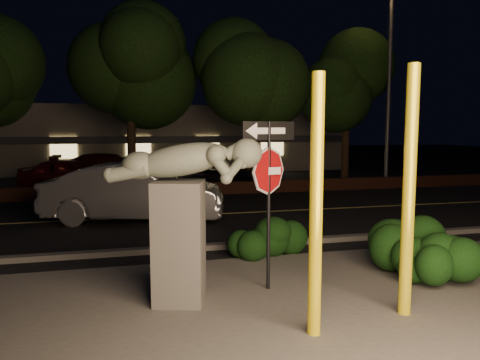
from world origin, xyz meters
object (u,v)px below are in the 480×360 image
yellow_pole_left (316,207)px  signpost (269,171)px  parked_car_dark (217,174)px  parked_car_red (72,175)px  parked_car_darkred (112,170)px  streetlight (386,69)px  yellow_pole_right (409,193)px  silver_sedan (135,193)px  sculpture (182,203)px

yellow_pole_left → signpost: (-0.06, 1.80, 0.30)m
signpost → parked_car_dark: size_ratio=0.60×
parked_car_red → parked_car_darkred: parked_car_darkred is taller
signpost → parked_car_red: (-4.43, 13.51, -1.29)m
streetlight → yellow_pole_right: bearing=-127.2°
silver_sedan → parked_car_dark: bearing=-15.9°
yellow_pole_right → parked_car_red: size_ratio=0.86×
signpost → parked_car_darkred: bearing=88.4°
streetlight → silver_sedan: 13.43m
yellow_pole_right → sculpture: size_ratio=1.41×
streetlight → parked_car_dark: size_ratio=1.92×
streetlight → sculpture: bearing=-138.9°
sculpture → parked_car_dark: 13.47m
silver_sedan → parked_car_dark: size_ratio=1.09×
silver_sedan → parked_car_darkred: size_ratio=0.98×
parked_car_darkred → parked_car_dark: 5.05m
parked_car_dark → signpost: bearing=-166.7°
parked_car_darkred → silver_sedan: bearing=-175.7°
streetlight → parked_car_red: (-13.80, 1.53, -4.63)m
yellow_pole_left → yellow_pole_right: 1.59m
sculpture → streetlight: (10.84, 12.20, 3.76)m
signpost → parked_car_dark: signpost is taller
yellow_pole_left → parked_car_red: yellow_pole_left is taller
silver_sedan → sculpture: bearing=-161.0°
yellow_pole_left → sculpture: 2.21m
signpost → sculpture: 1.55m
signpost → silver_sedan: 6.86m
yellow_pole_right → parked_car_darkred: (-4.43, 16.57, -1.05)m
streetlight → parked_car_darkred: 13.37m
yellow_pole_left → yellow_pole_right: yellow_pole_right is taller
parked_car_darkred → signpost: bearing=-170.4°
yellow_pole_right → parked_car_darkred: size_ratio=0.69×
parked_car_red → silver_sedan: bearing=-143.8°
sculpture → silver_sedan: 6.73m
sculpture → parked_car_red: bearing=118.3°
sculpture → silver_sedan: bearing=110.7°
yellow_pole_left → sculpture: yellow_pole_left is taller
yellow_pole_right → silver_sedan: size_ratio=0.71×
sculpture → silver_sedan: sculpture is taller
parked_car_darkred → streetlight: bearing=-105.2°
sculpture → parked_car_darkred: 15.36m
yellow_pole_right → sculpture: 3.35m
signpost → sculpture: signpost is taller
yellow_pole_right → signpost: bearing=137.3°
yellow_pole_right → signpost: (-1.62, 1.50, 0.20)m
signpost → parked_car_darkred: 15.38m
yellow_pole_right → streetlight: bearing=60.1°
parked_car_red → streetlight: bearing=-79.0°
yellow_pole_left → parked_car_dark: bearing=83.5°
yellow_pole_left → signpost: yellow_pole_left is taller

